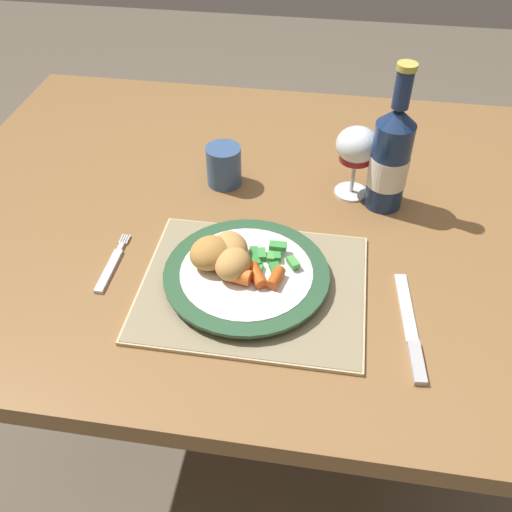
{
  "coord_description": "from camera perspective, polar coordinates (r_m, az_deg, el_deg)",
  "views": [
    {
      "loc": [
        0.15,
        -0.81,
        1.37
      ],
      "look_at": [
        0.05,
        -0.17,
        0.78
      ],
      "focal_mm": 40.0,
      "sensor_mm": 36.0,
      "label": 1
    }
  ],
  "objects": [
    {
      "name": "dining_table",
      "position": [
        1.09,
        -1.44,
        1.01
      ],
      "size": [
        1.13,
        0.92,
        0.74
      ],
      "color": "olive",
      "rests_on": "ground"
    },
    {
      "name": "dinner_plate",
      "position": [
        0.87,
        -0.96,
        -1.92
      ],
      "size": [
        0.25,
        0.25,
        0.02
      ],
      "color": "white",
      "rests_on": "placemat"
    },
    {
      "name": "table_knife",
      "position": [
        0.84,
        15.28,
        -7.6
      ],
      "size": [
        0.04,
        0.21,
        0.01
      ],
      "color": "silver",
      "rests_on": "dining_table"
    },
    {
      "name": "green_beans_pile",
      "position": [
        0.88,
        1.4,
        -0.25
      ],
      "size": [
        0.08,
        0.07,
        0.02
      ],
      "color": "green",
      "rests_on": "dinner_plate"
    },
    {
      "name": "wine_glass",
      "position": [
        1.03,
        10.05,
        10.57
      ],
      "size": [
        0.08,
        0.08,
        0.13
      ],
      "color": "silver",
      "rests_on": "dining_table"
    },
    {
      "name": "ground_plane",
      "position": [
        1.6,
        -1.03,
        -16.57
      ],
      "size": [
        6.0,
        6.0,
        0.0
      ],
      "primitive_type": "plane",
      "color": "brown"
    },
    {
      "name": "bottle",
      "position": [
        1.01,
        13.28,
        9.54
      ],
      "size": [
        0.07,
        0.07,
        0.26
      ],
      "color": "navy",
      "rests_on": "dining_table"
    },
    {
      "name": "placemat",
      "position": [
        0.87,
        -0.3,
        -3.08
      ],
      "size": [
        0.34,
        0.28,
        0.01
      ],
      "color": "#CCB789",
      "rests_on": "dining_table"
    },
    {
      "name": "breaded_croquettes",
      "position": [
        0.86,
        -3.34,
        0.11
      ],
      "size": [
        0.11,
        0.12,
        0.04
      ],
      "color": "tan",
      "rests_on": "dinner_plate"
    },
    {
      "name": "drinking_cup",
      "position": [
        1.07,
        -3.24,
        9.11
      ],
      "size": [
        0.07,
        0.07,
        0.08
      ],
      "color": "#385684",
      "rests_on": "dining_table"
    },
    {
      "name": "fork",
      "position": [
        0.94,
        -14.29,
        -1.02
      ],
      "size": [
        0.01,
        0.14,
        0.01
      ],
      "color": "silver",
      "rests_on": "dining_table"
    },
    {
      "name": "glazed_carrots",
      "position": [
        0.84,
        -0.27,
        -2.02
      ],
      "size": [
        0.09,
        0.05,
        0.02
      ],
      "color": "#CC5119",
      "rests_on": "dinner_plate"
    }
  ]
}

